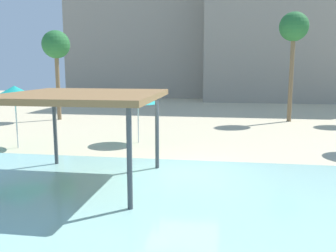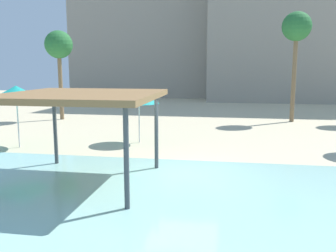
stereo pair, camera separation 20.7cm
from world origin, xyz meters
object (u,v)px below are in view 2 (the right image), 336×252
at_px(beach_umbrella_teal_2, 16,93).
at_px(palm_tree_1, 59,47).
at_px(beach_umbrella_teal_3, 139,98).
at_px(palm_tree_0, 297,30).
at_px(shade_pavilion, 82,98).

xyz_separation_m(beach_umbrella_teal_2, palm_tree_1, (-2.13, 8.81, 2.55)).
relative_size(beach_umbrella_teal_3, palm_tree_0, 0.34).
relative_size(palm_tree_0, palm_tree_1, 1.18).
height_order(shade_pavilion, palm_tree_0, palm_tree_0).
bearing_deg(shade_pavilion, palm_tree_0, 59.40).
bearing_deg(beach_umbrella_teal_2, palm_tree_0, 37.00).
bearing_deg(palm_tree_1, shade_pavilion, -61.66).
xyz_separation_m(palm_tree_0, palm_tree_1, (-15.85, -1.52, -1.02)).
xyz_separation_m(beach_umbrella_teal_2, beach_umbrella_teal_3, (5.20, 1.96, -0.30)).
distance_m(beach_umbrella_teal_2, beach_umbrella_teal_3, 5.56).
bearing_deg(palm_tree_1, beach_umbrella_teal_3, -43.08).
bearing_deg(palm_tree_1, beach_umbrella_teal_2, -76.40).
bearing_deg(beach_umbrella_teal_3, shade_pavilion, -91.81).
height_order(shade_pavilion, palm_tree_1, palm_tree_1).
bearing_deg(palm_tree_0, shade_pavilion, -120.60).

